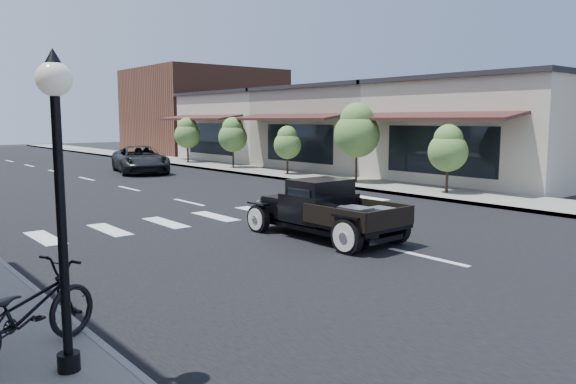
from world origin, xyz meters
TOP-DOWN VIEW (x-y plane):
  - ground at (0.00, 0.00)m, footprint 120.00×120.00m
  - road at (0.00, 15.00)m, footprint 14.00×80.00m
  - road_markings at (0.00, 10.00)m, footprint 12.00×60.00m
  - sidewalk_right at (8.50, 15.00)m, footprint 3.00×80.00m
  - storefront_near at (15.00, 4.00)m, footprint 10.00×9.00m
  - storefront_mid at (15.00, 13.00)m, footprint 10.00×9.00m
  - storefront_far at (15.00, 22.00)m, footprint 10.00×9.00m
  - far_building_right at (15.50, 32.00)m, footprint 11.00×10.00m
  - lamp_post_a at (-7.60, -4.00)m, footprint 0.36×0.36m
  - small_tree_a at (8.30, 2.40)m, footprint 1.46×1.46m
  - small_tree_b at (8.30, 7.07)m, footprint 1.99×1.99m
  - small_tree_c at (8.30, 11.83)m, footprint 1.39×1.39m
  - small_tree_d at (8.30, 16.76)m, footprint 1.64×1.64m
  - small_tree_e at (8.30, 21.99)m, footprint 1.65×1.65m
  - hotrod_pickup at (-0.33, -0.26)m, footprint 2.11×4.28m
  - second_car at (3.34, 18.23)m, footprint 3.61×5.62m
  - motorcycle at (-7.85, -3.30)m, footprint 2.09×1.45m

SIDE VIEW (x-z plane):
  - ground at x=0.00m, z-range 0.00..0.00m
  - road_markings at x=0.00m, z-range -0.03..0.03m
  - road at x=0.00m, z-range 0.00..0.02m
  - sidewalk_right at x=8.50m, z-range 0.00..0.15m
  - motorcycle at x=-7.85m, z-range 0.15..1.19m
  - second_car at x=3.34m, z-range 0.00..1.44m
  - hotrod_pickup at x=-0.33m, z-range 0.00..1.46m
  - small_tree_c at x=8.30m, z-range 0.15..2.46m
  - small_tree_a at x=8.30m, z-range 0.15..2.59m
  - small_tree_d at x=8.30m, z-range 0.15..2.89m
  - small_tree_e at x=8.30m, z-range 0.15..2.89m
  - small_tree_b at x=8.30m, z-range 0.15..3.46m
  - lamp_post_a at x=-7.60m, z-range 0.15..3.56m
  - storefront_near at x=15.00m, z-range 0.00..4.50m
  - storefront_mid at x=15.00m, z-range 0.00..4.50m
  - storefront_far at x=15.00m, z-range 0.00..4.50m
  - far_building_right at x=15.50m, z-range 0.00..7.00m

